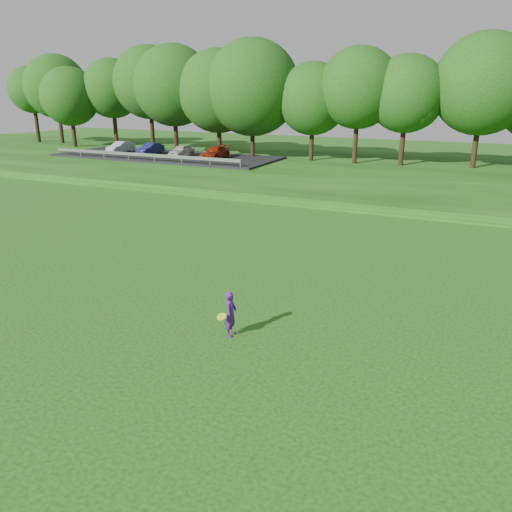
% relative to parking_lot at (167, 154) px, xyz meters
% --- Properties ---
extents(ground, '(140.00, 140.00, 0.00)m').
position_rel_parking_lot_xyz_m(ground, '(23.74, -32.78, -0.98)').
color(ground, '#153F0C').
rests_on(ground, ground).
extents(berm, '(130.00, 30.00, 0.60)m').
position_rel_parking_lot_xyz_m(berm, '(23.74, 1.22, -0.68)').
color(berm, '#153F0C').
rests_on(berm, ground).
extents(walking_path, '(130.00, 1.60, 0.04)m').
position_rel_parking_lot_xyz_m(walking_path, '(23.74, -12.78, -0.96)').
color(walking_path, gray).
rests_on(walking_path, ground).
extents(treeline, '(104.00, 7.00, 15.00)m').
position_rel_parking_lot_xyz_m(treeline, '(23.74, 5.22, 7.12)').
color(treeline, '#134610').
rests_on(treeline, berm).
extents(parking_lot, '(24.00, 9.00, 1.38)m').
position_rel_parking_lot_xyz_m(parking_lot, '(0.00, 0.00, 0.00)').
color(parking_lot, black).
rests_on(parking_lot, berm).
extents(woman, '(0.46, 0.88, 1.49)m').
position_rel_parking_lot_xyz_m(woman, '(24.43, -31.76, -0.23)').
color(woman, '#4E1B7D').
rests_on(woman, ground).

